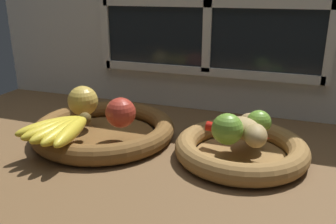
{
  "coord_description": "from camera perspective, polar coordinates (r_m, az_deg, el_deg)",
  "views": [
    {
      "loc": [
        24.31,
        -72.16,
        35.03
      ],
      "look_at": [
        -1.49,
        -0.51,
        8.61
      ],
      "focal_mm": 38.58,
      "sensor_mm": 36.0,
      "label": 1
    }
  ],
  "objects": [
    {
      "name": "back_wall",
      "position": [
        1.05,
        6.6,
        15.11
      ],
      "size": [
        140.0,
        4.6,
        55.0
      ],
      "color": "silver",
      "rests_on": "ground_plane"
    },
    {
      "name": "banana_bunch_front",
      "position": [
        0.81,
        -16.52,
        -2.55
      ],
      "size": [
        14.36,
        17.25,
        3.28
      ],
      "color": "yellow",
      "rests_on": "fruit_bowl_left"
    },
    {
      "name": "lime_near",
      "position": [
        0.74,
        9.35,
        -2.67
      ],
      "size": [
        6.46,
        6.46,
        6.46
      ],
      "primitive_type": "sphere",
      "color": "#6B9E33",
      "rests_on": "fruit_bowl_right"
    },
    {
      "name": "potato_large",
      "position": [
        0.77,
        11.66,
        -2.52
      ],
      "size": [
        9.82,
        8.71,
        4.7
      ],
      "primitive_type": "ellipsoid",
      "rotation": [
        0.0,
        0.0,
        5.86
      ],
      "color": "tan",
      "rests_on": "fruit_bowl_right"
    },
    {
      "name": "lime_far",
      "position": [
        0.81,
        14.14,
        -1.6
      ],
      "size": [
        5.38,
        5.38,
        5.38
      ],
      "primitive_type": "sphere",
      "color": "#6B9E33",
      "rests_on": "fruit_bowl_right"
    },
    {
      "name": "potato_small",
      "position": [
        0.74,
        13.66,
        -3.64
      ],
      "size": [
        5.86,
        7.22,
        4.68
      ],
      "primitive_type": "ellipsoid",
      "rotation": [
        0.0,
        0.0,
        1.78
      ],
      "color": "tan",
      "rests_on": "fruit_bowl_right"
    },
    {
      "name": "chili_pepper",
      "position": [
        0.79,
        10.96,
        -3.13
      ],
      "size": [
        14.5,
        4.98,
        2.24
      ],
      "primitive_type": "cone",
      "rotation": [
        0.0,
        1.57,
        -0.2
      ],
      "color": "red",
      "rests_on": "fruit_bowl_right"
    },
    {
      "name": "fruit_bowl_left",
      "position": [
        0.9,
        -10.08,
        -2.74
      ],
      "size": [
        34.43,
        34.43,
        4.61
      ],
      "color": "brown",
      "rests_on": "ground_plane"
    },
    {
      "name": "apple_golden_left",
      "position": [
        0.92,
        -13.3,
        1.72
      ],
      "size": [
        7.48,
        7.48,
        7.48
      ],
      "primitive_type": "sphere",
      "color": "gold",
      "rests_on": "fruit_bowl_left"
    },
    {
      "name": "potato_back",
      "position": [
        0.81,
        13.46,
        -1.75
      ],
      "size": [
        8.67,
        7.69,
        4.33
      ],
      "primitive_type": "ellipsoid",
      "rotation": [
        0.0,
        0.0,
        2.6
      ],
      "color": "tan",
      "rests_on": "fruit_bowl_right"
    },
    {
      "name": "fruit_bowl_right",
      "position": [
        0.79,
        11.43,
        -5.76
      ],
      "size": [
        28.49,
        28.49,
        4.61
      ],
      "color": "olive",
      "rests_on": "ground_plane"
    },
    {
      "name": "apple_red_right",
      "position": [
        0.83,
        -7.49,
        -0.1
      ],
      "size": [
        6.94,
        6.94,
        6.94
      ],
      "primitive_type": "sphere",
      "color": "#B73828",
      "rests_on": "fruit_bowl_left"
    },
    {
      "name": "ground_plane",
      "position": [
        0.84,
        1.07,
        -6.5
      ],
      "size": [
        140.0,
        90.0,
        3.0
      ],
      "primitive_type": "cube",
      "color": "brown"
    }
  ]
}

